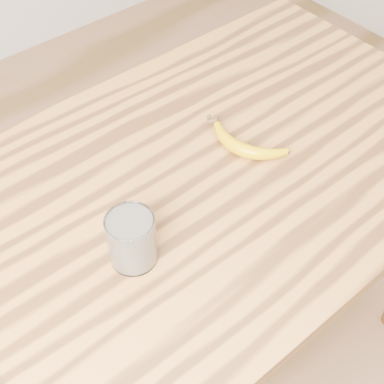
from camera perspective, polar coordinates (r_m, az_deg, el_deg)
table at (r=1.27m, az=3.21°, el=-0.60°), size 1.20×0.80×0.90m
smoothie_glass at (r=0.97m, az=-6.44°, el=-5.04°), size 0.09×0.09×0.11m
banana at (r=1.17m, az=5.29°, el=4.52°), size 0.17×0.27×0.03m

